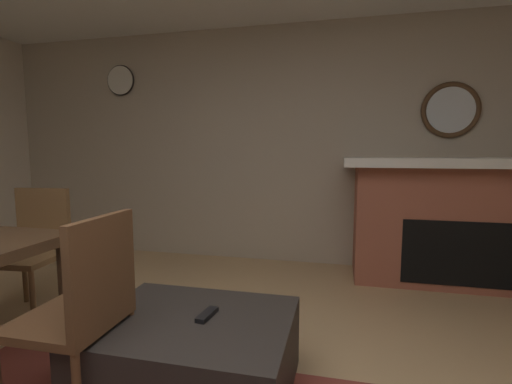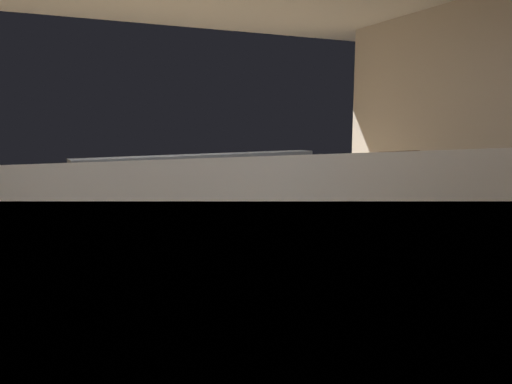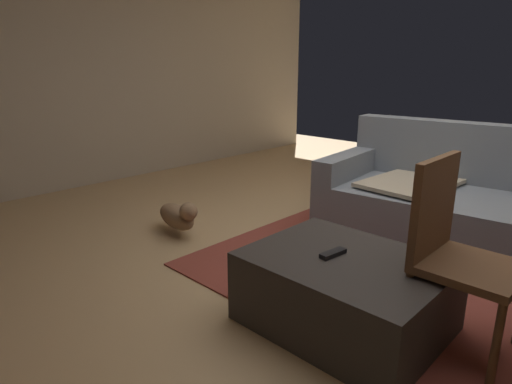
{
  "view_description": "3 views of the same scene",
  "coord_description": "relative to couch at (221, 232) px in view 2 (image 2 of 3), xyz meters",
  "views": [
    {
      "loc": [
        -0.46,
        0.79,
        1.21
      ],
      "look_at": [
        -0.15,
        -0.56,
        1.06
      ],
      "focal_mm": 25.39,
      "sensor_mm": 36.0,
      "label": 1
    },
    {
      "loc": [
        -0.89,
        -2.59,
        1.18
      ],
      "look_at": [
        0.0,
        -0.6,
        0.84
      ],
      "focal_mm": 32.25,
      "sensor_mm": 36.0,
      "label": 2
    },
    {
      "loc": [
        1.33,
        -2.62,
        1.35
      ],
      "look_at": [
        -0.06,
        -1.18,
        0.76
      ],
      "focal_mm": 30.73,
      "sensor_mm": 36.0,
      "label": 3
    }
  ],
  "objects": [
    {
      "name": "tv_remote",
      "position": [
        -0.14,
        -1.59,
        0.09
      ],
      "size": [
        0.07,
        0.17,
        0.02
      ],
      "primitive_type": "cube",
      "rotation": [
        0.0,
        0.0,
        -0.13
      ],
      "color": "black",
      "rests_on": "ottoman_coffee_table"
    },
    {
      "name": "dining_chair_west",
      "position": [
        0.36,
        -1.33,
        0.21
      ],
      "size": [
        0.44,
        0.44,
        0.93
      ],
      "color": "brown",
      "rests_on": "ground"
    },
    {
      "name": "dining_chair_north",
      "position": [
        1.46,
        -0.46,
        0.21
      ],
      "size": [
        0.47,
        0.47,
        0.93
      ],
      "color": "brown",
      "rests_on": "ground"
    },
    {
      "name": "potted_plant",
      "position": [
        2.33,
        0.21,
        -0.01
      ],
      "size": [
        0.44,
        0.44,
        0.56
      ],
      "color": "beige",
      "rests_on": "ground"
    },
    {
      "name": "dining_table",
      "position": [
        1.47,
        -1.33,
        0.35
      ],
      "size": [
        1.44,
        0.95,
        0.74
      ],
      "color": "#513823",
      "rests_on": "ground"
    },
    {
      "name": "couch",
      "position": [
        0.0,
        0.0,
        0.0
      ],
      "size": [
        2.19,
        1.19,
        0.9
      ],
      "color": "slate",
      "rests_on": "ground"
    },
    {
      "name": "ottoman_coffee_table",
      "position": [
        -0.07,
        -1.56,
        -0.12
      ],
      "size": [
        0.98,
        0.77,
        0.39
      ],
      "primitive_type": "cube",
      "color": "#2D2826",
      "rests_on": "ground"
    },
    {
      "name": "floor",
      "position": [
        -0.31,
        -0.75,
        -0.31
      ],
      "size": [
        8.44,
        8.44,
        0.0
      ],
      "primitive_type": "plane",
      "color": "tan"
    },
    {
      "name": "area_rug",
      "position": [
        -0.07,
        -0.82,
        -0.3
      ],
      "size": [
        2.6,
        2.0,
        0.01
      ],
      "primitive_type": "cube",
      "color": "brown",
      "rests_on": "ground"
    }
  ]
}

